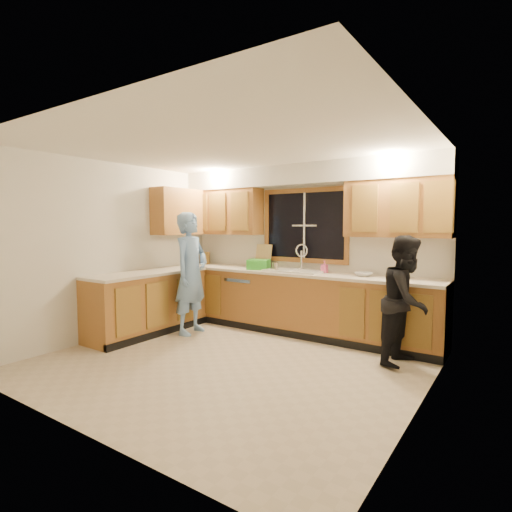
{
  "coord_description": "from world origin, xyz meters",
  "views": [
    {
      "loc": [
        2.82,
        -3.61,
        1.62
      ],
      "look_at": [
        -0.06,
        0.65,
        1.21
      ],
      "focal_mm": 28.0,
      "sensor_mm": 36.0,
      "label": 1
    }
  ],
  "objects_px": {
    "knife_block": "(206,258)",
    "dish_crate": "(259,264)",
    "sink": "(295,275)",
    "man": "(191,273)",
    "bowl": "(364,274)",
    "woman": "(407,300)",
    "dishwasher": "(248,299)",
    "soap_bottle": "(324,267)",
    "stove": "(116,310)"
  },
  "relations": [
    {
      "from": "dish_crate",
      "to": "soap_bottle",
      "type": "bearing_deg",
      "value": 7.96
    },
    {
      "from": "dish_crate",
      "to": "bowl",
      "type": "relative_size",
      "value": 1.39
    },
    {
      "from": "stove",
      "to": "soap_bottle",
      "type": "distance_m",
      "value": 2.99
    },
    {
      "from": "man",
      "to": "knife_block",
      "type": "relative_size",
      "value": 8.41
    },
    {
      "from": "dishwasher",
      "to": "knife_block",
      "type": "relative_size",
      "value": 3.84
    },
    {
      "from": "sink",
      "to": "bowl",
      "type": "relative_size",
      "value": 3.7
    },
    {
      "from": "man",
      "to": "knife_block",
      "type": "xyz_separation_m",
      "value": [
        -0.58,
        1.0,
        0.13
      ]
    },
    {
      "from": "sink",
      "to": "dish_crate",
      "type": "relative_size",
      "value": 2.66
    },
    {
      "from": "sink",
      "to": "bowl",
      "type": "xyz_separation_m",
      "value": [
        1.03,
        0.02,
        0.08
      ]
    },
    {
      "from": "dishwasher",
      "to": "sink",
      "type": "bearing_deg",
      "value": 0.99
    },
    {
      "from": "knife_block",
      "to": "dish_crate",
      "type": "distance_m",
      "value": 1.23
    },
    {
      "from": "soap_bottle",
      "to": "man",
      "type": "bearing_deg",
      "value": -149.51
    },
    {
      "from": "stove",
      "to": "woman",
      "type": "xyz_separation_m",
      "value": [
        3.51,
        1.34,
        0.3
      ]
    },
    {
      "from": "man",
      "to": "dish_crate",
      "type": "height_order",
      "value": "man"
    },
    {
      "from": "soap_bottle",
      "to": "bowl",
      "type": "distance_m",
      "value": 0.62
    },
    {
      "from": "woman",
      "to": "knife_block",
      "type": "relative_size",
      "value": 6.99
    },
    {
      "from": "dishwasher",
      "to": "woman",
      "type": "relative_size",
      "value": 0.55
    },
    {
      "from": "woman",
      "to": "knife_block",
      "type": "xyz_separation_m",
      "value": [
        -3.56,
        0.58,
        0.28
      ]
    },
    {
      "from": "knife_block",
      "to": "dish_crate",
      "type": "relative_size",
      "value": 0.66
    },
    {
      "from": "sink",
      "to": "dish_crate",
      "type": "xyz_separation_m",
      "value": [
        -0.62,
        -0.05,
        0.13
      ]
    },
    {
      "from": "knife_block",
      "to": "soap_bottle",
      "type": "relative_size",
      "value": 1.22
    },
    {
      "from": "woman",
      "to": "knife_block",
      "type": "height_order",
      "value": "woman"
    },
    {
      "from": "dishwasher",
      "to": "dish_crate",
      "type": "xyz_separation_m",
      "value": [
        0.23,
        -0.04,
        0.59
      ]
    },
    {
      "from": "sink",
      "to": "woman",
      "type": "bearing_deg",
      "value": -15.74
    },
    {
      "from": "dish_crate",
      "to": "bowl",
      "type": "bearing_deg",
      "value": 2.42
    },
    {
      "from": "sink",
      "to": "man",
      "type": "distance_m",
      "value": 1.55
    },
    {
      "from": "bowl",
      "to": "soap_bottle",
      "type": "bearing_deg",
      "value": 172.88
    },
    {
      "from": "dishwasher",
      "to": "dish_crate",
      "type": "relative_size",
      "value": 2.53
    },
    {
      "from": "stove",
      "to": "dishwasher",
      "type": "bearing_deg",
      "value": 62.31
    },
    {
      "from": "dishwasher",
      "to": "bowl",
      "type": "bearing_deg",
      "value": 1.02
    },
    {
      "from": "stove",
      "to": "woman",
      "type": "distance_m",
      "value": 3.77
    },
    {
      "from": "dishwasher",
      "to": "soap_bottle",
      "type": "distance_m",
      "value": 1.41
    },
    {
      "from": "knife_block",
      "to": "dish_crate",
      "type": "height_order",
      "value": "knife_block"
    },
    {
      "from": "stove",
      "to": "soap_bottle",
      "type": "bearing_deg",
      "value": 40.8
    },
    {
      "from": "dish_crate",
      "to": "dishwasher",
      "type": "bearing_deg",
      "value": 171.02
    },
    {
      "from": "sink",
      "to": "dish_crate",
      "type": "height_order",
      "value": "sink"
    },
    {
      "from": "knife_block",
      "to": "soap_bottle",
      "type": "bearing_deg",
      "value": -26.12
    },
    {
      "from": "man",
      "to": "bowl",
      "type": "distance_m",
      "value": 2.47
    },
    {
      "from": "man",
      "to": "woman",
      "type": "relative_size",
      "value": 1.2
    },
    {
      "from": "sink",
      "to": "stove",
      "type": "relative_size",
      "value": 0.96
    },
    {
      "from": "woman",
      "to": "dish_crate",
      "type": "distance_m",
      "value": 2.39
    },
    {
      "from": "sink",
      "to": "man",
      "type": "bearing_deg",
      "value": -144.57
    },
    {
      "from": "woman",
      "to": "bowl",
      "type": "bearing_deg",
      "value": 62.08
    },
    {
      "from": "woman",
      "to": "bowl",
      "type": "height_order",
      "value": "woman"
    },
    {
      "from": "man",
      "to": "woman",
      "type": "height_order",
      "value": "man"
    },
    {
      "from": "soap_bottle",
      "to": "bowl",
      "type": "xyz_separation_m",
      "value": [
        0.61,
        -0.08,
        -0.06
      ]
    },
    {
      "from": "knife_block",
      "to": "woman",
      "type": "bearing_deg",
      "value": -35.33
    },
    {
      "from": "knife_block",
      "to": "soap_bottle",
      "type": "xyz_separation_m",
      "value": [
        2.27,
        -0.0,
        -0.02
      ]
    },
    {
      "from": "dishwasher",
      "to": "soap_bottle",
      "type": "xyz_separation_m",
      "value": [
        1.27,
        0.11,
        0.6
      ]
    },
    {
      "from": "man",
      "to": "dish_crate",
      "type": "xyz_separation_m",
      "value": [
        0.64,
        0.85,
        0.1
      ]
    }
  ]
}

